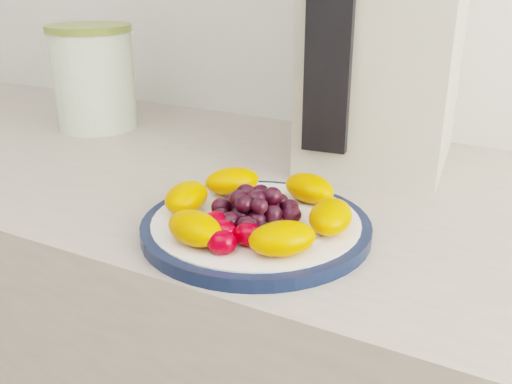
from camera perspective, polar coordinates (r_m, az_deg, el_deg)
The scene contains 7 objects.
plate_rim at distance 0.64m, azimuth -0.00°, elevation -3.54°, with size 0.26×0.26×0.01m, color #0E1A38.
plate_face at distance 0.64m, azimuth -0.00°, elevation -3.46°, with size 0.23×0.23×0.02m, color white.
canister at distance 1.09m, azimuth -15.90°, elevation 10.65°, with size 0.14×0.14×0.17m, color #386510.
canister_lid at distance 1.07m, azimuth -16.41°, elevation 15.44°, with size 0.15×0.15×0.01m, color olive.
appliance_body at distance 0.87m, azimuth 13.05°, elevation 14.10°, with size 0.20×0.28×0.34m, color beige.
appliance_panel at distance 0.74m, azimuth 7.30°, elevation 13.61°, with size 0.06×0.02×0.26m, color black.
fruit_plate at distance 0.62m, azimuth -0.31°, elevation -1.64°, with size 0.22×0.22×0.04m.
Camera 1 is at (0.37, 0.53, 1.18)m, focal length 40.00 mm.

